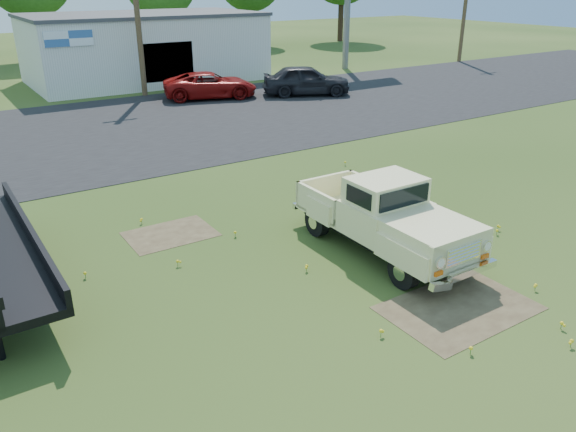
# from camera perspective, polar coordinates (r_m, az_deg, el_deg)

# --- Properties ---
(ground) EXTENTS (140.00, 140.00, 0.00)m
(ground) POSITION_cam_1_polar(r_m,az_deg,el_deg) (12.88, 2.41, -5.30)
(ground) COLOR #284114
(ground) RESTS_ON ground
(asphalt_lot) EXTENTS (90.00, 14.00, 0.02)m
(asphalt_lot) POSITION_cam_1_polar(r_m,az_deg,el_deg) (25.83, -17.40, 8.26)
(asphalt_lot) COLOR black
(asphalt_lot) RESTS_ON ground
(dirt_patch_a) EXTENTS (3.00, 2.00, 0.01)m
(dirt_patch_a) POSITION_cam_1_polar(r_m,az_deg,el_deg) (11.91, 16.97, -8.94)
(dirt_patch_a) COLOR #493A27
(dirt_patch_a) RESTS_ON ground
(dirt_patch_b) EXTENTS (2.20, 1.60, 0.01)m
(dirt_patch_b) POSITION_cam_1_polar(r_m,az_deg,el_deg) (14.83, -11.86, -1.82)
(dirt_patch_b) COLOR #493A27
(dirt_patch_b) RESTS_ON ground
(commercial_building) EXTENTS (14.20, 8.20, 4.15)m
(commercial_building) POSITION_cam_1_polar(r_m,az_deg,el_deg) (38.55, -14.34, 16.33)
(commercial_building) COLOR silver
(commercial_building) RESTS_ON ground
(utility_pole_mid) EXTENTS (1.60, 0.30, 9.00)m
(utility_pole_mid) POSITION_cam_1_polar(r_m,az_deg,el_deg) (33.00, -15.12, 19.63)
(utility_pole_mid) COLOR #483121
(utility_pole_mid) RESTS_ON ground
(utility_pole_east) EXTENTS (1.60, 0.30, 9.00)m
(utility_pole_east) POSITION_cam_1_polar(r_m,az_deg,el_deg) (48.15, 17.62, 20.18)
(utility_pole_east) COLOR #483121
(utility_pole_east) RESTS_ON ground
(vintage_pickup_truck) EXTENTS (2.03, 5.18, 1.88)m
(vintage_pickup_truck) POSITION_cam_1_polar(r_m,az_deg,el_deg) (13.46, 9.70, 0.10)
(vintage_pickup_truck) COLOR beige
(vintage_pickup_truck) RESTS_ON ground
(red_pickup) EXTENTS (5.53, 3.76, 1.41)m
(red_pickup) POSITION_cam_1_polar(r_m,az_deg,el_deg) (31.90, -7.90, 13.01)
(red_pickup) COLOR maroon
(red_pickup) RESTS_ON ground
(dark_sedan) EXTENTS (5.25, 3.96, 1.66)m
(dark_sedan) POSITION_cam_1_polar(r_m,az_deg,el_deg) (32.50, 1.87, 13.62)
(dark_sedan) COLOR black
(dark_sedan) RESTS_ON ground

